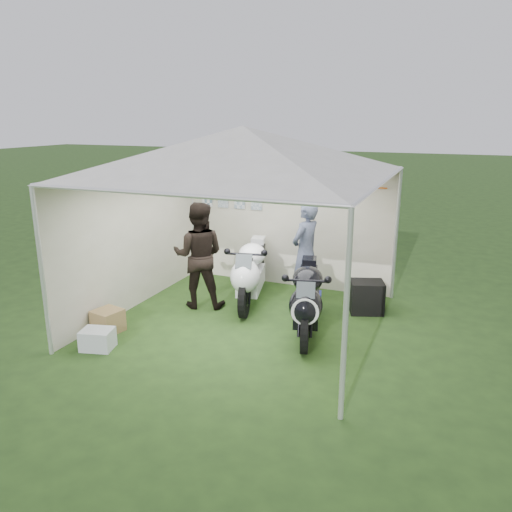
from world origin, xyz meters
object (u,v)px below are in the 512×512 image
(canopy_tent, at_px, (244,156))
(motorcycle_black, at_px, (307,298))
(person_dark_jacket, at_px, (199,255))
(person_blue_jacket, at_px, (305,251))
(equipment_box, at_px, (367,297))
(crate_0, at_px, (98,339))
(crate_1, at_px, (108,321))
(motorcycle_white, at_px, (250,271))
(paddock_stand, at_px, (308,301))

(canopy_tent, xyz_separation_m, motorcycle_black, (1.03, -0.09, -2.01))
(person_dark_jacket, xyz_separation_m, person_blue_jacket, (1.54, 1.01, -0.02))
(equipment_box, relative_size, crate_0, 1.24)
(crate_0, bearing_deg, crate_1, 114.20)
(motorcycle_white, relative_size, crate_0, 4.94)
(motorcycle_white, distance_m, person_dark_jacket, 0.92)
(crate_0, bearing_deg, canopy_tent, 47.76)
(canopy_tent, bearing_deg, motorcycle_black, -4.93)
(paddock_stand, bearing_deg, person_dark_jacket, -164.49)
(paddock_stand, relative_size, person_dark_jacket, 0.24)
(crate_0, bearing_deg, person_dark_jacket, 74.98)
(person_dark_jacket, height_order, crate_1, person_dark_jacket)
(motorcycle_white, xyz_separation_m, equipment_box, (1.93, 0.35, -0.32))
(person_blue_jacket, bearing_deg, crate_0, -15.80)
(motorcycle_white, bearing_deg, person_dark_jacket, -163.88)
(paddock_stand, xyz_separation_m, crate_0, (-2.31, -2.48, -0.02))
(motorcycle_black, distance_m, crate_0, 3.02)
(crate_0, bearing_deg, motorcycle_white, 62.06)
(motorcycle_black, relative_size, paddock_stand, 4.78)
(motorcycle_black, distance_m, person_dark_jacket, 2.07)
(canopy_tent, xyz_separation_m, crate_1, (-1.75, -1.14, -2.40))
(person_blue_jacket, height_order, equipment_box, person_blue_jacket)
(person_dark_jacket, relative_size, crate_1, 4.70)
(motorcycle_white, relative_size, crate_1, 5.52)
(canopy_tent, distance_m, crate_0, 3.31)
(crate_1, bearing_deg, equipment_box, 33.06)
(motorcycle_white, height_order, crate_0, motorcycle_white)
(motorcycle_black, relative_size, person_blue_jacket, 1.16)
(motorcycle_white, height_order, person_dark_jacket, person_dark_jacket)
(motorcycle_black, bearing_deg, canopy_tent, 160.53)
(motorcycle_black, xyz_separation_m, person_dark_jacket, (-2.01, 0.42, 0.33))
(motorcycle_black, bearing_deg, paddock_stand, 90.00)
(canopy_tent, distance_m, person_dark_jacket, 1.97)
(paddock_stand, xyz_separation_m, crate_1, (-2.54, -1.95, 0.01))
(motorcycle_white, height_order, motorcycle_black, motorcycle_white)
(motorcycle_black, bearing_deg, crate_0, -162.73)
(motorcycle_black, bearing_deg, crate_1, -173.90)
(person_dark_jacket, height_order, crate_0, person_dark_jacket)
(motorcycle_white, bearing_deg, crate_1, -142.57)
(motorcycle_white, bearing_deg, motorcycle_black, -47.82)
(crate_1, bearing_deg, motorcycle_black, 20.64)
(person_blue_jacket, height_order, crate_1, person_blue_jacket)
(equipment_box, xyz_separation_m, crate_1, (-3.45, -2.25, -0.09))
(canopy_tent, xyz_separation_m, motorcycle_white, (-0.23, 0.76, -1.99))
(motorcycle_white, height_order, equipment_box, motorcycle_white)
(person_dark_jacket, xyz_separation_m, crate_0, (-0.53, -1.99, -0.75))
(paddock_stand, bearing_deg, crate_0, -132.87)
(motorcycle_black, height_order, equipment_box, motorcycle_black)
(paddock_stand, xyz_separation_m, equipment_box, (0.91, 0.29, 0.11))
(motorcycle_black, xyz_separation_m, crate_0, (-2.54, -1.58, -0.42))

